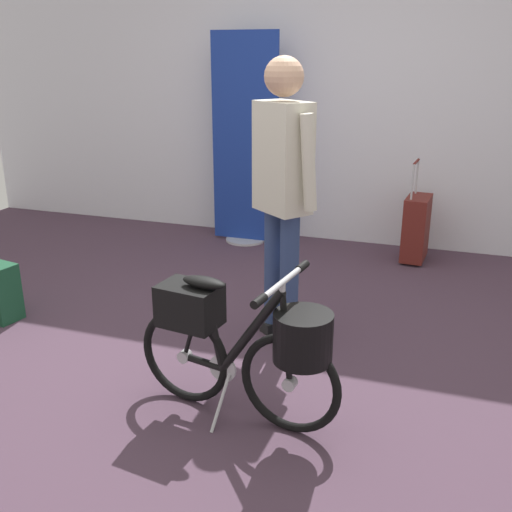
{
  "coord_description": "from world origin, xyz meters",
  "views": [
    {
      "loc": [
        1.11,
        -2.86,
        1.64
      ],
      "look_at": [
        0.09,
        0.12,
        0.55
      ],
      "focal_mm": 41.32,
      "sensor_mm": 36.0,
      "label": 1
    }
  ],
  "objects_px": {
    "folding_bike_foreground": "(244,341)",
    "visitor_near_wall": "(283,187)",
    "rolling_suitcase": "(416,228)",
    "floor_banner_stand": "(245,151)"
  },
  "relations": [
    {
      "from": "folding_bike_foreground",
      "to": "rolling_suitcase",
      "type": "relative_size",
      "value": 1.25
    },
    {
      "from": "floor_banner_stand",
      "to": "visitor_near_wall",
      "type": "height_order",
      "value": "floor_banner_stand"
    },
    {
      "from": "folding_bike_foreground",
      "to": "visitor_near_wall",
      "type": "relative_size",
      "value": 0.64
    },
    {
      "from": "rolling_suitcase",
      "to": "folding_bike_foreground",
      "type": "bearing_deg",
      "value": -102.78
    },
    {
      "from": "floor_banner_stand",
      "to": "rolling_suitcase",
      "type": "relative_size",
      "value": 2.19
    },
    {
      "from": "visitor_near_wall",
      "to": "rolling_suitcase",
      "type": "height_order",
      "value": "visitor_near_wall"
    },
    {
      "from": "floor_banner_stand",
      "to": "folding_bike_foreground",
      "type": "distance_m",
      "value": 2.8
    },
    {
      "from": "folding_bike_foreground",
      "to": "visitor_near_wall",
      "type": "distance_m",
      "value": 1.02
    },
    {
      "from": "visitor_near_wall",
      "to": "rolling_suitcase",
      "type": "relative_size",
      "value": 1.96
    },
    {
      "from": "folding_bike_foreground",
      "to": "rolling_suitcase",
      "type": "xyz_separation_m",
      "value": [
        0.58,
        2.55,
        -0.12
      ]
    }
  ]
}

